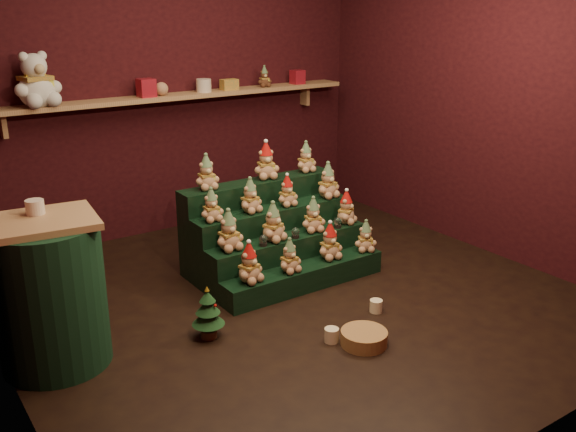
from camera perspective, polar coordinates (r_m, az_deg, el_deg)
ground at (r=4.86m, az=0.48°, el=-7.42°), size 4.00×4.00×0.00m
back_wall at (r=6.20m, az=-10.62°, el=11.53°), size 4.00×0.10×2.80m
front_wall at (r=3.03m, az=23.42°, el=2.97°), size 4.00×0.10×2.80m
right_wall at (r=5.84m, az=17.55°, el=10.56°), size 0.10×4.00×2.80m
back_shelf at (r=6.06m, az=-9.86°, el=10.40°), size 3.60×0.26×0.24m
riser_tier_front at (r=5.02m, az=1.48°, el=-5.44°), size 1.40×0.22×0.18m
riser_tier_midfront at (r=5.15m, az=0.04°, el=-3.70°), size 1.40×0.22×0.36m
riser_tier_midback at (r=5.28m, az=-1.31°, el=-2.05°), size 1.40×0.22×0.54m
riser_tier_back at (r=5.43m, az=-2.59°, el=-0.48°), size 1.40×0.22×0.72m
teddy_0 at (r=4.67m, az=-3.47°, el=-4.17°), size 0.26×0.25×0.30m
teddy_1 at (r=4.83m, az=0.14°, el=-3.54°), size 0.20×0.19×0.26m
teddy_2 at (r=5.08m, az=3.74°, el=-2.25°), size 0.22×0.20×0.29m
teddy_3 at (r=5.27m, az=6.91°, el=-1.78°), size 0.24×0.23×0.26m
teddy_4 at (r=4.78m, az=-5.29°, el=-1.27°), size 0.23×0.21×0.31m
teddy_5 at (r=4.94m, az=-1.34°, el=-0.54°), size 0.27×0.26×0.31m
teddy_6 at (r=5.15m, az=2.25°, el=0.11°), size 0.23×0.22×0.28m
teddy_7 at (r=5.36m, az=5.19°, el=0.76°), size 0.26×0.26×0.28m
teddy_8 at (r=4.88m, az=-6.83°, el=0.98°), size 0.19×0.17×0.26m
teddy_9 at (r=5.05m, az=-3.38°, el=1.83°), size 0.23×0.21×0.27m
teddy_10 at (r=5.21m, az=-0.08°, el=2.25°), size 0.18×0.16×0.25m
teddy_11 at (r=5.44m, az=3.55°, el=3.18°), size 0.23×0.21×0.30m
teddy_12 at (r=5.07m, az=-7.27°, el=3.89°), size 0.21×0.19×0.27m
teddy_13 at (r=5.34m, az=-1.96°, el=4.93°), size 0.26×0.24×0.30m
teddy_14 at (r=5.56m, az=1.60°, el=5.26°), size 0.19×0.17×0.26m
snow_globe_a at (r=4.88m, az=-2.21°, el=-2.17°), size 0.07×0.07×0.09m
snow_globe_b at (r=5.03m, az=0.67°, el=-1.50°), size 0.06×0.06×0.09m
snow_globe_c at (r=5.27m, az=4.44°, el=-0.57°), size 0.07×0.07×0.09m
side_table at (r=4.13m, az=-20.39°, el=-6.47°), size 0.67×0.66×0.94m
table_ornament at (r=4.04m, az=-21.58°, el=0.75°), size 0.11×0.11×0.09m
mini_christmas_tree at (r=4.31m, az=-7.13°, el=-8.52°), size 0.22×0.22×0.37m
mug_left at (r=4.29m, az=3.89°, el=-10.52°), size 0.10×0.10×0.10m
mug_right at (r=4.70m, az=7.83°, el=-7.93°), size 0.09×0.09×0.09m
wicker_basket at (r=4.28m, az=6.77°, el=-10.71°), size 0.37×0.37×0.10m
white_bear at (r=5.59m, az=-21.61°, el=11.80°), size 0.45×0.42×0.54m
brown_bear at (r=6.46m, az=-2.11°, el=12.27°), size 0.16×0.15×0.20m
gift_tin_red_a at (r=5.90m, az=-12.49°, el=11.06°), size 0.14×0.14×0.16m
gift_tin_cream at (r=6.14m, az=-7.50°, el=11.43°), size 0.14×0.14×0.12m
gift_tin_red_b at (r=6.69m, az=0.84°, el=12.26°), size 0.12×0.12×0.14m
shelf_plush_ball at (r=5.96m, az=-11.18°, el=11.02°), size 0.12×0.12×0.12m
scarf_gift_box at (r=6.27m, az=-5.25°, el=11.56°), size 0.16×0.10×0.10m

